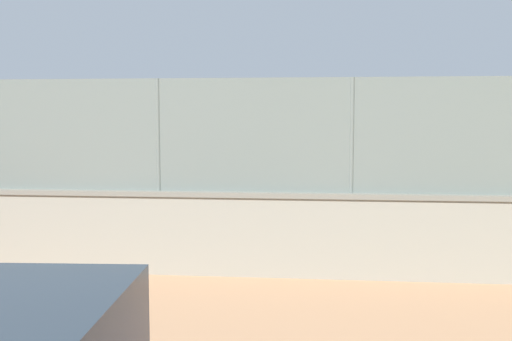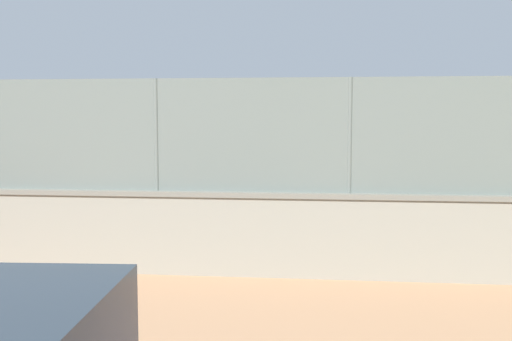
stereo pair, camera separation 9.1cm
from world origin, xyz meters
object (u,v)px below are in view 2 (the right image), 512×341
player_at_service_line (436,183)px  sports_ball (406,227)px  spare_ball_by_wall (185,252)px  player_foreground_swinging (92,185)px  player_baseline_waiting (215,157)px

player_at_service_line → sports_ball: player_at_service_line is taller
sports_ball → spare_ball_by_wall: 5.03m
player_at_service_line → spare_ball_by_wall: 6.43m
player_foreground_swinging → player_baseline_waiting: bearing=-95.0°
player_baseline_waiting → spare_ball_by_wall: bearing=99.4°
player_foreground_swinging → sports_ball: player_foreground_swinging is taller
player_foreground_swinging → sports_ball: bearing=176.3°
player_foreground_swinging → spare_ball_by_wall: player_foreground_swinging is taller
player_foreground_swinging → spare_ball_by_wall: bearing=134.7°
player_baseline_waiting → spare_ball_by_wall: player_baseline_waiting is taller
player_at_service_line → sports_ball: (0.80, 1.18, -0.86)m
player_at_service_line → player_baseline_waiting: 12.03m
player_at_service_line → player_foreground_swinging: 8.21m
player_baseline_waiting → sports_ball: bearing=121.0°
sports_ball → spare_ball_by_wall: sports_ball is taller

